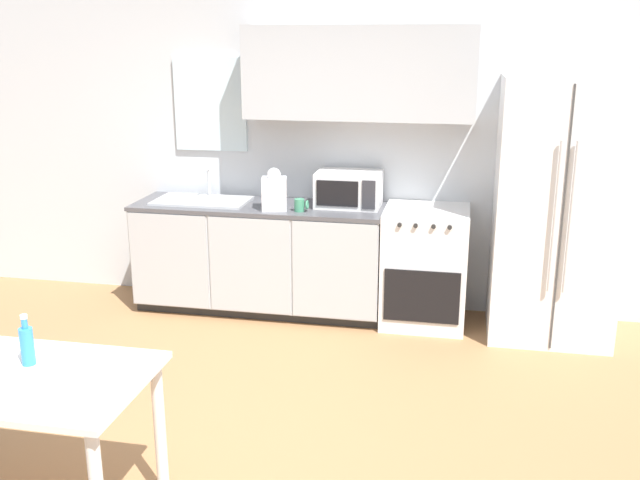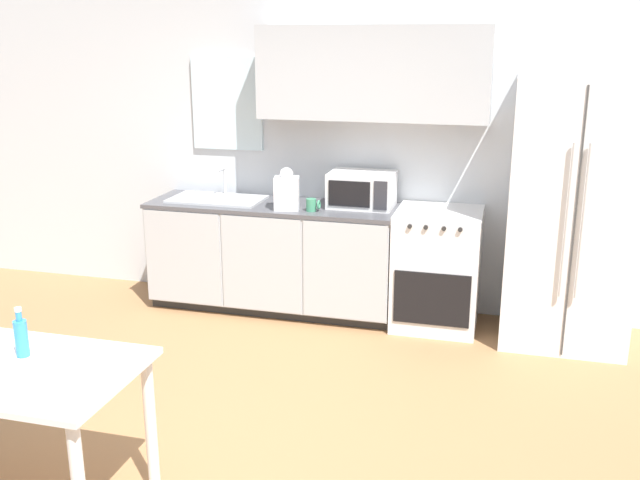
{
  "view_description": "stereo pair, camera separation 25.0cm",
  "coord_description": "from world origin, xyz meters",
  "px_view_note": "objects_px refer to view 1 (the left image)",
  "views": [
    {
      "loc": [
        1.09,
        -3.2,
        2.16
      ],
      "look_at": [
        0.33,
        0.59,
        1.05
      ],
      "focal_mm": 40.0,
      "sensor_mm": 36.0,
      "label": 1
    },
    {
      "loc": [
        1.34,
        -3.14,
        2.16
      ],
      "look_at": [
        0.33,
        0.59,
        1.05
      ],
      "focal_mm": 40.0,
      "sensor_mm": 36.0,
      "label": 2
    }
  ],
  "objects_px": {
    "oven_range": "(425,267)",
    "coffee_mug": "(300,205)",
    "microwave": "(349,189)",
    "dining_table": "(11,397)",
    "refrigerator": "(556,211)",
    "drink_bottle": "(27,345)"
  },
  "relations": [
    {
      "from": "refrigerator",
      "to": "dining_table",
      "type": "xyz_separation_m",
      "value": [
        -2.57,
        -2.74,
        -0.31
      ]
    },
    {
      "from": "oven_range",
      "to": "drink_bottle",
      "type": "xyz_separation_m",
      "value": [
        -1.61,
        -2.69,
        0.4
      ]
    },
    {
      "from": "microwave",
      "to": "coffee_mug",
      "type": "height_order",
      "value": "microwave"
    },
    {
      "from": "oven_range",
      "to": "dining_table",
      "type": "relative_size",
      "value": 0.74
    },
    {
      "from": "microwave",
      "to": "refrigerator",
      "type": "bearing_deg",
      "value": -5.13
    },
    {
      "from": "microwave",
      "to": "dining_table",
      "type": "xyz_separation_m",
      "value": [
        -1.03,
        -2.88,
        -0.38
      ]
    },
    {
      "from": "microwave",
      "to": "dining_table",
      "type": "bearing_deg",
      "value": -109.69
    },
    {
      "from": "microwave",
      "to": "drink_bottle",
      "type": "distance_m",
      "value": 2.96
    },
    {
      "from": "oven_range",
      "to": "dining_table",
      "type": "bearing_deg",
      "value": -120.54
    },
    {
      "from": "oven_range",
      "to": "refrigerator",
      "type": "xyz_separation_m",
      "value": [
        0.92,
        -0.04,
        0.5
      ]
    },
    {
      "from": "microwave",
      "to": "coffee_mug",
      "type": "distance_m",
      "value": 0.42
    },
    {
      "from": "oven_range",
      "to": "coffee_mug",
      "type": "distance_m",
      "value": 1.07
    },
    {
      "from": "coffee_mug",
      "to": "dining_table",
      "type": "xyz_separation_m",
      "value": [
        -0.7,
        -2.64,
        -0.29
      ]
    },
    {
      "from": "oven_range",
      "to": "dining_table",
      "type": "distance_m",
      "value": 3.24
    },
    {
      "from": "dining_table",
      "to": "drink_bottle",
      "type": "relative_size",
      "value": 5.16
    },
    {
      "from": "oven_range",
      "to": "microwave",
      "type": "distance_m",
      "value": 0.84
    },
    {
      "from": "microwave",
      "to": "coffee_mug",
      "type": "bearing_deg",
      "value": -143.37
    },
    {
      "from": "dining_table",
      "to": "oven_range",
      "type": "bearing_deg",
      "value": 59.46
    },
    {
      "from": "refrigerator",
      "to": "drink_bottle",
      "type": "bearing_deg",
      "value": -133.72
    },
    {
      "from": "dining_table",
      "to": "refrigerator",
      "type": "bearing_deg",
      "value": 46.93
    },
    {
      "from": "microwave",
      "to": "drink_bottle",
      "type": "bearing_deg",
      "value": -109.65
    },
    {
      "from": "microwave",
      "to": "dining_table",
      "type": "relative_size",
      "value": 0.41
    }
  ]
}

